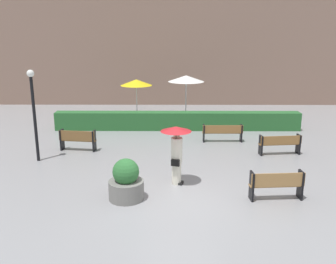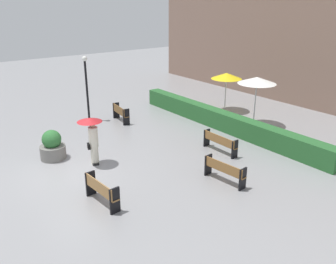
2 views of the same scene
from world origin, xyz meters
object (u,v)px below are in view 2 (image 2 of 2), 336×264
(bench_far_right, at_px, (224,170))
(patio_umbrella_yellow, at_px, (226,76))
(bench_back_row, at_px, (220,142))
(lamp_post, at_px, (86,81))
(bench_far_left, at_px, (120,112))
(bench_near_right, at_px, (101,190))
(pedestrian_with_umbrella, at_px, (92,134))
(patio_umbrella_white, at_px, (257,80))
(planter_pot, at_px, (52,147))

(bench_far_right, relative_size, patio_umbrella_yellow, 0.76)
(bench_back_row, xyz_separation_m, patio_umbrella_yellow, (-4.43, 4.81, 1.67))
(bench_back_row, bearing_deg, bench_far_right, -41.12)
(patio_umbrella_yellow, bearing_deg, bench_far_right, -45.45)
(lamp_post, bearing_deg, bench_back_row, 19.30)
(bench_far_right, xyz_separation_m, patio_umbrella_yellow, (-6.59, 6.69, 1.67))
(bench_far_right, bearing_deg, bench_far_left, 176.76)
(bench_near_right, xyz_separation_m, lamp_post, (-8.54, 3.57, 1.72))
(bench_near_right, height_order, bench_far_right, bench_near_right)
(bench_far_right, relative_size, pedestrian_with_umbrella, 0.88)
(bench_back_row, distance_m, patio_umbrella_yellow, 6.75)
(bench_near_right, xyz_separation_m, patio_umbrella_white, (-2.36, 10.41, 1.95))
(bench_far_left, distance_m, lamp_post, 2.51)
(bench_far_right, xyz_separation_m, pedestrian_with_umbrella, (-4.40, -3.20, 0.84))
(bench_far_left, relative_size, bench_back_row, 0.85)
(bench_far_left, height_order, planter_pot, planter_pot)
(planter_pot, relative_size, patio_umbrella_white, 0.49)
(planter_pot, distance_m, patio_umbrella_white, 10.79)
(bench_back_row, bearing_deg, pedestrian_with_umbrella, -113.85)
(lamp_post, bearing_deg, pedestrian_with_umbrella, -23.34)
(bench_far_left, distance_m, planter_pot, 5.54)
(lamp_post, bearing_deg, bench_near_right, -22.68)
(patio_umbrella_yellow, bearing_deg, lamp_post, -113.76)
(bench_far_left, distance_m, patio_umbrella_yellow, 6.73)
(bench_near_right, distance_m, patio_umbrella_white, 10.85)
(bench_near_right, distance_m, bench_far_left, 8.75)
(pedestrian_with_umbrella, bearing_deg, lamp_post, 156.66)
(lamp_post, distance_m, patio_umbrella_yellow, 8.22)
(lamp_post, height_order, patio_umbrella_white, lamp_post)
(bench_far_right, relative_size, bench_back_row, 0.95)
(bench_far_left, height_order, patio_umbrella_white, patio_umbrella_white)
(pedestrian_with_umbrella, distance_m, patio_umbrella_white, 9.31)
(bench_near_right, xyz_separation_m, planter_pot, (-4.59, 0.03, 0.03))
(lamp_post, bearing_deg, patio_umbrella_white, 47.92)
(pedestrian_with_umbrella, relative_size, lamp_post, 0.56)
(bench_near_right, bearing_deg, patio_umbrella_yellow, 115.24)
(bench_far_right, height_order, pedestrian_with_umbrella, pedestrian_with_umbrella)
(bench_far_left, bearing_deg, lamp_post, -134.17)
(patio_umbrella_yellow, bearing_deg, bench_back_row, -47.34)
(bench_near_right, height_order, patio_umbrella_yellow, patio_umbrella_yellow)
(bench_far_left, distance_m, bench_back_row, 6.61)
(bench_near_right, relative_size, patio_umbrella_white, 0.63)
(planter_pot, bearing_deg, lamp_post, 138.15)
(bench_near_right, height_order, pedestrian_with_umbrella, pedestrian_with_umbrella)
(bench_far_right, distance_m, planter_pot, 7.38)
(bench_far_right, bearing_deg, planter_pot, -143.73)
(bench_far_left, relative_size, planter_pot, 1.24)
(bench_far_right, height_order, patio_umbrella_yellow, patio_umbrella_yellow)
(bench_near_right, relative_size, bench_far_left, 1.04)
(bench_near_right, relative_size, lamp_post, 0.46)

